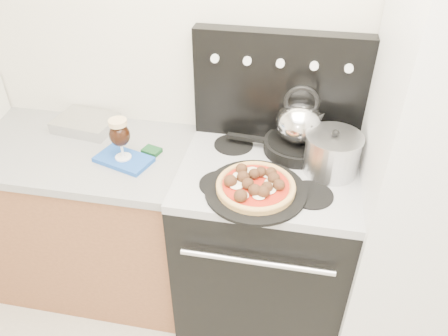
% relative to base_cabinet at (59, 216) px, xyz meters
% --- Properties ---
extents(room_shell, '(3.52, 3.01, 2.52)m').
position_rel_base_cabinet_xyz_m(room_shell, '(1.02, -0.91, 0.82)').
color(room_shell, beige).
rests_on(room_shell, ground).
extents(base_cabinet, '(1.45, 0.60, 0.86)m').
position_rel_base_cabinet_xyz_m(base_cabinet, '(0.00, 0.00, 0.00)').
color(base_cabinet, brown).
rests_on(base_cabinet, ground).
extents(countertop, '(1.48, 0.63, 0.04)m').
position_rel_base_cabinet_xyz_m(countertop, '(0.00, 0.00, 0.45)').
color(countertop, '#959595').
rests_on(countertop, base_cabinet).
extents(stove_body, '(0.76, 0.65, 0.88)m').
position_rel_base_cabinet_xyz_m(stove_body, '(1.10, -0.02, 0.01)').
color(stove_body, black).
rests_on(stove_body, ground).
extents(cooktop, '(0.76, 0.65, 0.04)m').
position_rel_base_cabinet_xyz_m(cooktop, '(1.10, -0.02, 0.47)').
color(cooktop, '#ADADB2').
rests_on(cooktop, stove_body).
extents(backguard, '(0.76, 0.08, 0.50)m').
position_rel_base_cabinet_xyz_m(backguard, '(1.10, 0.25, 0.74)').
color(backguard, black).
rests_on(backguard, cooktop).
extents(fridge, '(0.64, 0.68, 1.90)m').
position_rel_base_cabinet_xyz_m(fridge, '(1.80, -0.05, 0.52)').
color(fridge, silver).
rests_on(fridge, ground).
extents(foil_sheet, '(0.31, 0.25, 0.06)m').
position_rel_base_cabinet_xyz_m(foil_sheet, '(0.18, 0.17, 0.50)').
color(foil_sheet, silver).
rests_on(foil_sheet, countertop).
extents(oven_mitt, '(0.28, 0.21, 0.02)m').
position_rel_base_cabinet_xyz_m(oven_mitt, '(0.46, -0.07, 0.48)').
color(oven_mitt, '#1D4FB1').
rests_on(oven_mitt, countertop).
extents(beer_glass, '(0.09, 0.09, 0.20)m').
position_rel_base_cabinet_xyz_m(beer_glass, '(0.46, -0.07, 0.59)').
color(beer_glass, black).
rests_on(beer_glass, oven_mitt).
extents(pizza_pan, '(0.43, 0.43, 0.01)m').
position_rel_base_cabinet_xyz_m(pizza_pan, '(1.07, -0.19, 0.50)').
color(pizza_pan, black).
rests_on(pizza_pan, cooktop).
extents(pizza, '(0.33, 0.33, 0.04)m').
position_rel_base_cabinet_xyz_m(pizza, '(1.07, -0.19, 0.53)').
color(pizza, gold).
rests_on(pizza, pizza_pan).
extents(skillet, '(0.32, 0.32, 0.05)m').
position_rel_base_cabinet_xyz_m(skillet, '(1.21, 0.13, 0.52)').
color(skillet, black).
rests_on(skillet, cooktop).
extents(tea_kettle, '(0.22, 0.22, 0.22)m').
position_rel_base_cabinet_xyz_m(tea_kettle, '(1.21, 0.13, 0.65)').
color(tea_kettle, silver).
rests_on(tea_kettle, skillet).
extents(stock_pot, '(0.26, 0.26, 0.16)m').
position_rel_base_cabinet_xyz_m(stock_pot, '(1.36, 0.01, 0.57)').
color(stock_pot, silver).
rests_on(stock_pot, cooktop).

